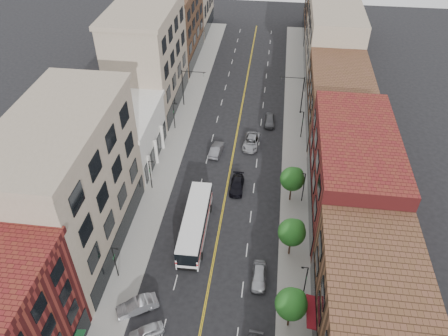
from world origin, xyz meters
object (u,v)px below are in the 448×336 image
at_px(car_lane_a, 237,185).
at_px(car_lane_b, 251,142).
at_px(car_lane_behind, 216,149).
at_px(car_parked_far, 259,276).
at_px(car_angle_a, 146,332).
at_px(city_bus, 195,223).
at_px(car_angle_b, 137,306).
at_px(car_lane_c, 270,120).

relative_size(car_lane_a, car_lane_b, 0.87).
bearing_deg(car_lane_a, car_lane_behind, 116.81).
distance_m(car_parked_far, car_lane_behind, 25.67).
bearing_deg(car_lane_a, car_angle_a, -106.39).
xyz_separation_m(city_bus, car_parked_far, (8.82, -6.49, -1.18)).
bearing_deg(car_angle_b, car_lane_behind, 140.60).
height_order(car_parked_far, car_lane_behind, car_lane_behind).
bearing_deg(city_bus, car_angle_b, -110.66).
height_order(car_lane_behind, car_lane_c, car_lane_behind).
distance_m(car_parked_far, car_lane_c, 34.00).
height_order(car_angle_b, car_lane_a, car_angle_b).
distance_m(city_bus, car_lane_b, 21.37).
relative_size(car_parked_far, car_lane_b, 0.80).
height_order(car_angle_a, car_lane_c, car_lane_c).
bearing_deg(car_lane_b, car_angle_a, -98.52).
relative_size(car_angle_a, car_lane_b, 0.69).
bearing_deg(car_angle_a, car_parked_far, 96.55).
bearing_deg(car_angle_b, car_parked_far, 83.08).
relative_size(car_angle_b, car_lane_c, 1.05).
distance_m(car_angle_a, car_lane_a, 25.55).
xyz_separation_m(city_bus, car_lane_b, (5.77, 20.54, -1.17)).
bearing_deg(car_lane_a, car_lane_c, 77.25).
relative_size(car_angle_a, car_lane_a, 0.79).
relative_size(car_lane_a, car_lane_c, 1.08).
bearing_deg(city_bus, car_angle_a, -100.71).
distance_m(city_bus, car_angle_a, 15.37).
height_order(car_lane_b, car_lane_c, car_lane_b).
xyz_separation_m(car_lane_behind, car_lane_c, (8.23, 9.79, -0.01)).
xyz_separation_m(car_lane_behind, car_lane_a, (4.23, -8.27, -0.06)).
height_order(car_angle_a, car_angle_b, car_angle_b).
distance_m(car_parked_far, car_lane_a, 16.51).
bearing_deg(car_lane_a, car_lane_b, 83.29).
height_order(city_bus, car_angle_b, city_bus).
bearing_deg(car_lane_b, car_parked_far, -78.90).
bearing_deg(car_parked_far, car_lane_a, 104.63).
xyz_separation_m(city_bus, car_angle_b, (-4.38, -12.27, -1.16)).
bearing_deg(car_lane_c, car_angle_b, -109.43).
relative_size(car_angle_b, car_lane_a, 0.97).
relative_size(car_angle_a, car_angle_b, 0.81).
distance_m(car_angle_a, car_angle_b, 3.36).
bearing_deg(car_lane_c, car_parked_far, -90.96).
xyz_separation_m(car_angle_b, car_lane_a, (8.90, 21.71, -0.07)).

